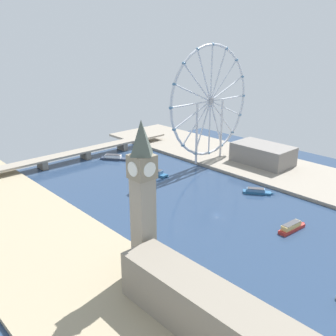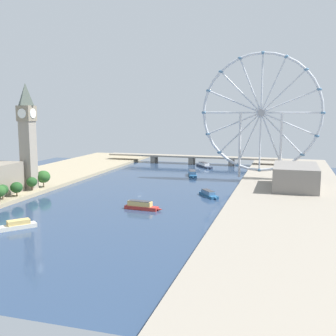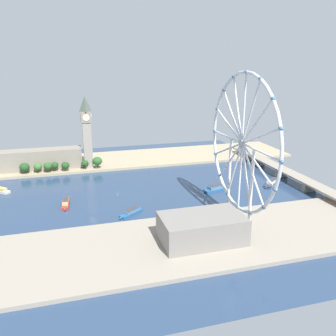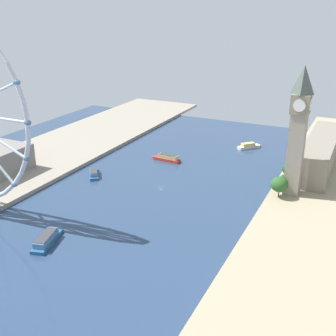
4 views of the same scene
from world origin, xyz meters
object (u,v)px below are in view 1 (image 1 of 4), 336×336
at_px(tour_boat_4, 292,227).
at_px(tour_boat_2, 257,191).
at_px(tour_boat_0, 114,157).
at_px(ferris_wheel, 210,102).
at_px(riverside_hall, 263,154).
at_px(river_bridge, 85,151).
at_px(clock_tower, 143,198).
at_px(tour_boat_3, 154,173).
at_px(parliament_block, 218,320).

bearing_deg(tour_boat_4, tour_boat_2, 60.44).
relative_size(tour_boat_0, tour_boat_4, 1.13).
bearing_deg(ferris_wheel, riverside_hall, -54.21).
xyz_separation_m(ferris_wheel, riverside_hall, (33.42, -46.35, -53.32)).
distance_m(river_bridge, tour_boat_2, 199.04).
relative_size(tour_boat_0, tour_boat_2, 1.28).
relative_size(clock_tower, tour_boat_3, 2.75).
bearing_deg(tour_boat_3, tour_boat_4, -16.39).
bearing_deg(tour_boat_3, clock_tower, -58.20).
height_order(riverside_hall, tour_boat_4, riverside_hall).
bearing_deg(tour_boat_4, parliament_block, -159.99).
xyz_separation_m(riverside_hall, tour_boat_0, (-103.90, 123.81, -10.60)).
bearing_deg(tour_boat_0, tour_boat_3, -35.59).
bearing_deg(clock_tower, ferris_wheel, 31.89).
bearing_deg(parliament_block, ferris_wheel, 42.52).
distance_m(riverside_hall, tour_boat_2, 79.72).
height_order(ferris_wheel, riverside_hall, ferris_wheel).
height_order(parliament_block, river_bridge, parliament_block).
relative_size(clock_tower, riverside_hall, 1.46).
xyz_separation_m(river_bridge, tour_boat_0, (21.56, -25.48, -5.96)).
bearing_deg(tour_boat_4, tour_boat_3, 93.65).
xyz_separation_m(parliament_block, tour_boat_3, (123.72, 187.12, -12.79)).
height_order(parliament_block, ferris_wheel, ferris_wheel).
bearing_deg(river_bridge, parliament_block, -109.90).
xyz_separation_m(parliament_block, tour_boat_2, (159.45, 90.09, -13.18)).
xyz_separation_m(ferris_wheel, tour_boat_0, (-70.48, 77.46, -63.92)).
height_order(ferris_wheel, tour_boat_3, ferris_wheel).
distance_m(clock_tower, tour_boat_0, 226.82).
height_order(riverside_hall, tour_boat_0, riverside_hall).
distance_m(parliament_block, river_bridge, 298.27).
relative_size(riverside_hall, tour_boat_3, 1.89).
bearing_deg(clock_tower, tour_boat_2, 10.08).
bearing_deg(tour_boat_3, river_bridge, 177.71).
relative_size(parliament_block, tour_boat_2, 4.41).
relative_size(parliament_block, tour_boat_0, 3.45).
height_order(river_bridge, tour_boat_0, river_bridge).
bearing_deg(river_bridge, ferris_wheel, -48.20).
bearing_deg(tour_boat_2, river_bridge, 160.77).
relative_size(riverside_hall, tour_boat_4, 2.13).
distance_m(tour_boat_0, tour_boat_4, 220.74).
relative_size(river_bridge, tour_boat_2, 8.94).
bearing_deg(parliament_block, tour_boat_2, 29.47).
height_order(ferris_wheel, river_bridge, ferris_wheel).
bearing_deg(ferris_wheel, tour_boat_4, -116.57).
bearing_deg(riverside_hall, tour_boat_4, -137.31).
relative_size(tour_boat_3, tour_boat_4, 1.13).
height_order(clock_tower, tour_boat_4, clock_tower).
distance_m(ferris_wheel, tour_boat_4, 172.38).
bearing_deg(tour_boat_2, tour_boat_3, 164.04).
xyz_separation_m(riverside_hall, tour_boat_4, (-105.07, -96.92, -10.34)).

